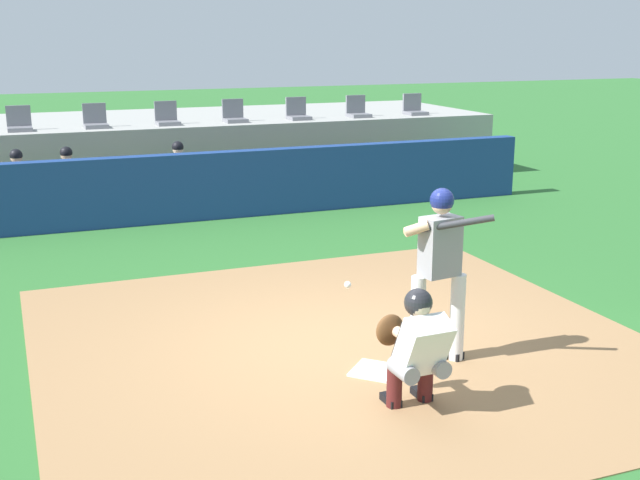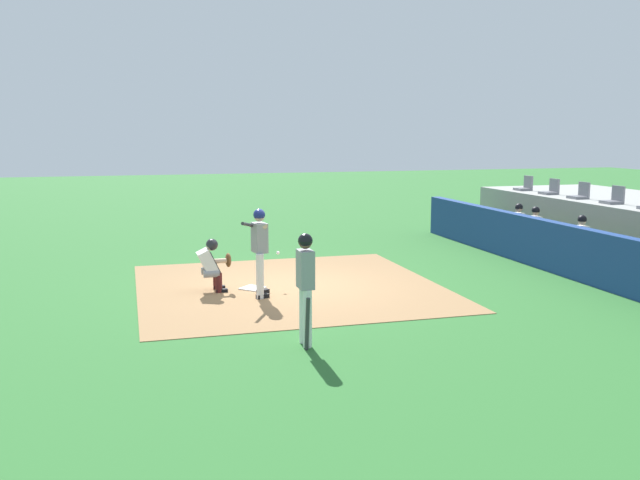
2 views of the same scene
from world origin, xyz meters
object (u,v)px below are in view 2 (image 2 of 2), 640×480
stadium_seat_2 (580,194)px  stadium_seat_3 (614,199)px  on_deck_batter (305,282)px  stadium_seat_0 (525,186)px  dugout_player_1 (531,229)px  dugout_player_2 (577,240)px  batter_at_plate (260,247)px  catcher_crouched (213,263)px  home_plate (253,288)px  stadium_seat_1 (551,190)px  dugout_player_0 (514,225)px

stadium_seat_2 → stadium_seat_3: bearing=0.0°
on_deck_batter → stadium_seat_0: 14.06m
stadium_seat_0 → on_deck_batter: bearing=-45.7°
on_deck_batter → dugout_player_1: 10.16m
dugout_player_1 → on_deck_batter: bearing=-52.1°
stadium_seat_0 → dugout_player_2: bearing=-20.0°
batter_at_plate → on_deck_batter: bearing=1.5°
batter_at_plate → dugout_player_2: batter_at_plate is taller
stadium_seat_3 → catcher_crouched: bearing=-82.6°
home_plate → stadium_seat_1: size_ratio=0.92×
dugout_player_0 → dugout_player_2: size_ratio=1.00×
stadium_seat_2 → batter_at_plate: bearing=-70.6°
batter_at_plate → dugout_player_2: 8.17m
stadium_seat_0 → stadium_seat_2: size_ratio=1.00×
dugout_player_1 → dugout_player_2: 2.00m
stadium_seat_1 → stadium_seat_0: bearing=180.0°
batter_at_plate → stadium_seat_3: stadium_seat_3 is taller
home_plate → stadium_seat_3: 10.39m
dugout_player_1 → dugout_player_2: same height
dugout_player_0 → stadium_seat_3: size_ratio=2.71×
catcher_crouched → stadium_seat_3: stadium_seat_3 is taller
home_plate → dugout_player_0: bearing=110.4°
catcher_crouched → stadium_seat_0: size_ratio=3.71×
catcher_crouched → dugout_player_1: (-2.18, 8.98, 0.07)m
on_deck_batter → stadium_seat_3: bearing=118.6°
stadium_seat_1 → stadium_seat_3: same height
batter_at_plate → stadium_seat_2: (-3.58, 10.14, 0.50)m
home_plate → stadium_seat_3: bearing=98.1°
on_deck_batter → stadium_seat_0: size_ratio=3.72×
batter_at_plate → dugout_player_0: batter_at_plate is taller
dugout_player_2 → stadium_seat_1: 4.69m
home_plate → dugout_player_0: dugout_player_0 is taller
catcher_crouched → dugout_player_1: dugout_player_1 is taller
stadium_seat_0 → stadium_seat_3: same height
on_deck_batter → dugout_player_2: 9.08m
catcher_crouched → stadium_seat_1: (-4.32, 11.01, 0.93)m
stadium_seat_2 → dugout_player_0: bearing=-94.0°
home_plate → stadium_seat_0: stadium_seat_0 is taller
stadium_seat_3 → stadium_seat_0: bearing=180.0°
dugout_player_2 → stadium_seat_0: 6.01m
on_deck_batter → stadium_seat_0: (-9.82, 10.05, 0.51)m
dugout_player_0 → dugout_player_1: bearing=0.0°
home_plate → stadium_seat_2: bearing=105.8°
stadium_seat_0 → stadium_seat_1: same height
batter_at_plate → stadium_seat_0: bearing=122.5°
dugout_player_1 → batter_at_plate: bearing=-70.4°
dugout_player_2 → stadium_seat_0: bearing=160.0°
stadium_seat_0 → stadium_seat_1: bearing=0.0°
batter_at_plate → stadium_seat_1: stadium_seat_1 is taller
dugout_player_0 → stadium_seat_1: size_ratio=2.71×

